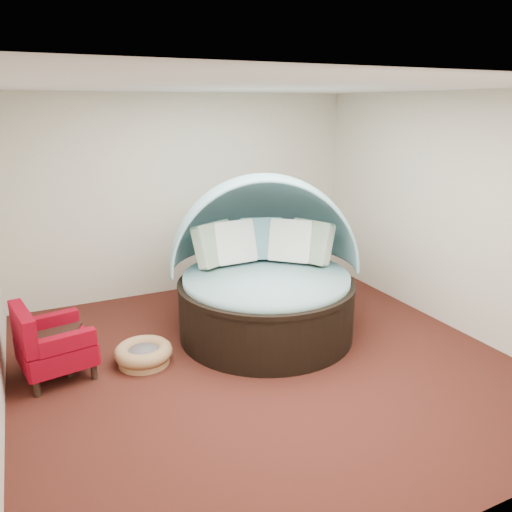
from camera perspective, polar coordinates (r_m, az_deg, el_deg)
name	(u,v)px	position (r m, az deg, el deg)	size (l,w,h in m)	color
floor	(263,361)	(5.48, 0.76, -11.90)	(5.00, 5.00, 0.00)	#421912
wall_back	(186,195)	(7.24, -8.00, 6.90)	(5.00, 5.00, 0.00)	beige
wall_front	(459,336)	(3.05, 22.23, -8.49)	(5.00, 5.00, 0.00)	beige
wall_right	(450,213)	(6.44, 21.30, 4.65)	(5.00, 5.00, 0.00)	beige
ceiling	(264,86)	(4.80, 0.90, 18.81)	(5.00, 5.00, 0.00)	white
canopy_daybed	(265,261)	(5.86, 1.06, -0.58)	(2.68, 2.64, 1.90)	black
pet_basket	(144,354)	(5.52, -12.72, -10.83)	(0.73, 0.73, 0.21)	olive
red_armchair	(50,344)	(5.42, -22.45, -9.31)	(0.78, 0.78, 0.79)	black
side_table	(55,344)	(5.60, -21.95, -9.34)	(0.58, 0.58, 0.43)	black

